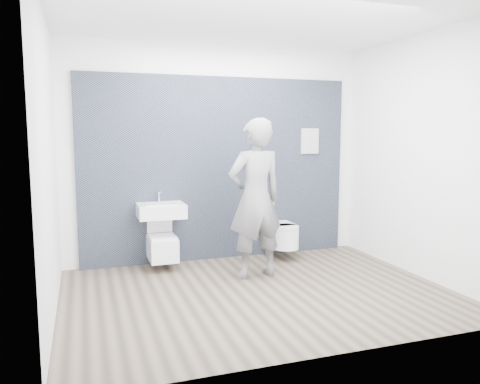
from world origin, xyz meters
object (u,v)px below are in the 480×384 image
object	(u,v)px
toilet_rounded	(283,235)
toilet_square	(162,246)
washbasin	(161,210)
visitor	(255,199)

from	to	relation	value
toilet_rounded	toilet_square	bearing A→B (deg)	178.21
toilet_square	washbasin	bearing A→B (deg)	90.00
toilet_rounded	visitor	world-z (taller)	visitor
washbasin	visitor	xyz separation A→B (m)	(0.98, -0.69, 0.19)
toilet_square	visitor	distance (m)	1.35
washbasin	toilet_rounded	distance (m)	1.66
toilet_square	toilet_rounded	size ratio (longest dim) A/B	1.15
washbasin	toilet_rounded	world-z (taller)	washbasin
washbasin	visitor	distance (m)	1.21
toilet_square	visitor	world-z (taller)	visitor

